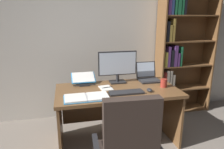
# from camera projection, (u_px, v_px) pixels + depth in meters

# --- Properties ---
(wall_back) EXTENTS (5.31, 0.12, 2.77)m
(wall_back) POSITION_uv_depth(u_px,v_px,m) (98.00, 34.00, 3.44)
(wall_back) COLOR beige
(wall_back) RESTS_ON ground
(desk) EXTENTS (1.57, 0.81, 0.76)m
(desk) POSITION_uv_depth(u_px,v_px,m) (116.00, 102.00, 2.83)
(desk) COLOR brown
(desk) RESTS_ON ground
(bookshelf) EXTENTS (0.97, 0.33, 2.10)m
(bookshelf) POSITION_uv_depth(u_px,v_px,m) (178.00, 54.00, 3.60)
(bookshelf) COLOR brown
(bookshelf) RESTS_ON ground
(monitor) EXTENTS (0.54, 0.16, 0.45)m
(monitor) POSITION_uv_depth(u_px,v_px,m) (118.00, 67.00, 2.92)
(monitor) COLOR #232326
(monitor) RESTS_ON desk
(laptop) EXTENTS (0.30, 0.31, 0.25)m
(laptop) POSITION_uv_depth(u_px,v_px,m) (148.00, 77.00, 3.07)
(laptop) COLOR #232326
(laptop) RESTS_ON desk
(keyboard) EXTENTS (0.42, 0.15, 0.02)m
(keyboard) POSITION_uv_depth(u_px,v_px,m) (126.00, 92.00, 2.55)
(keyboard) COLOR #232326
(keyboard) RESTS_ON desk
(computer_mouse) EXTENTS (0.06, 0.10, 0.04)m
(computer_mouse) POSITION_uv_depth(u_px,v_px,m) (150.00, 90.00, 2.61)
(computer_mouse) COLOR #232326
(computer_mouse) RESTS_ON desk
(reading_stand_with_book) EXTENTS (0.33, 0.29, 0.13)m
(reading_stand_with_book) POSITION_uv_depth(u_px,v_px,m) (83.00, 79.00, 2.93)
(reading_stand_with_book) COLOR #232326
(reading_stand_with_book) RESTS_ON desk
(open_binder) EXTENTS (0.52, 0.28, 0.02)m
(open_binder) POSITION_uv_depth(u_px,v_px,m) (87.00, 97.00, 2.40)
(open_binder) COLOR #2D84C6
(open_binder) RESTS_ON desk
(notepad) EXTENTS (0.17, 0.23, 0.01)m
(notepad) POSITION_uv_depth(u_px,v_px,m) (106.00, 88.00, 2.73)
(notepad) COLOR silver
(notepad) RESTS_ON desk
(pen) EXTENTS (0.14, 0.04, 0.01)m
(pen) POSITION_uv_depth(u_px,v_px,m) (107.00, 87.00, 2.73)
(pen) COLOR black
(pen) RESTS_ON notepad
(coffee_mug) EXTENTS (0.09, 0.09, 0.11)m
(coffee_mug) POSITION_uv_depth(u_px,v_px,m) (164.00, 83.00, 2.78)
(coffee_mug) COLOR maroon
(coffee_mug) RESTS_ON desk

